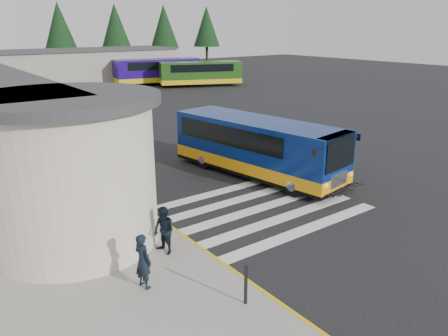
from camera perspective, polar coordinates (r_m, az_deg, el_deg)
ground at (r=18.09m, az=3.60°, el=-4.29°), size 140.00×140.00×0.00m
curb_strip at (r=19.31m, az=-13.51°, el=-3.05°), size 0.12×34.00×0.16m
crosswalk at (r=17.23m, az=4.03°, el=-5.46°), size 8.00×5.35×0.01m
depot_building at (r=57.48m, az=-19.81°, el=12.28°), size 26.40×8.40×4.20m
tree_line at (r=65.05m, az=-22.22°, el=16.72°), size 58.40×4.40×10.00m
transit_bus at (r=20.85m, az=4.39°, el=2.48°), size 4.33×9.80×2.69m
pedestrian_a at (r=12.04m, az=-10.54°, el=-11.84°), size 0.48×0.64×1.56m
pedestrian_b at (r=13.61m, az=-7.85°, el=-8.10°), size 0.70×0.83×1.52m
bollard at (r=11.34m, az=2.87°, el=-14.92°), size 0.09×0.09×1.11m
far_bus_a at (r=55.14m, az=-8.73°, el=12.51°), size 10.60×4.56×2.65m
far_bus_b at (r=53.03m, az=-3.10°, el=12.35°), size 9.90×6.04×2.47m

